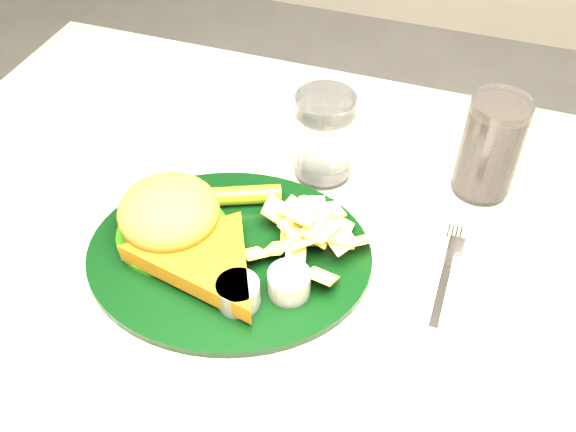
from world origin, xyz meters
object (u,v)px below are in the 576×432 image
dinner_plate (228,235)px  water_glass (324,136)px  table (306,401)px  cola_glass (490,147)px  fork_napkin (443,285)px

dinner_plate → water_glass: bearing=58.4°
table → cola_glass: cola_glass is taller
cola_glass → fork_napkin: size_ratio=0.97×
water_glass → table: bearing=-77.9°
cola_glass → table: bearing=-134.5°
table → cola_glass: bearing=45.5°
table → dinner_plate: 0.43m
dinner_plate → cola_glass: (0.27, 0.23, 0.03)m
table → dinner_plate: dinner_plate is taller
dinner_plate → water_glass: water_glass is taller
cola_glass → fork_napkin: (-0.02, -0.19, -0.07)m
water_glass → cola_glass: (0.21, 0.04, 0.01)m
dinner_plate → cola_glass: 0.36m
table → fork_napkin: fork_napkin is taller
table → water_glass: bearing=102.1°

